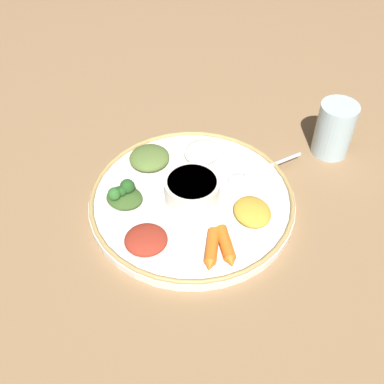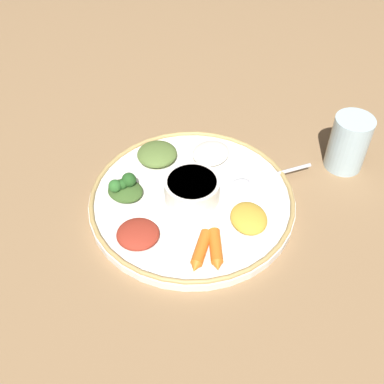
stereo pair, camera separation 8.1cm
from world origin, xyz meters
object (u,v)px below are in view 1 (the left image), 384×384
Objects in this scene: carrot_outer at (226,246)px; drinking_glass at (334,132)px; center_bowl at (192,189)px; greens_pile at (124,194)px; spoon at (254,172)px; carrot_near_spoon at (212,249)px.

carrot_outer is 0.72× the size of drinking_glass.
center_bowl is 0.31m from drinking_glass.
drinking_glass is (0.40, 0.12, 0.01)m from greens_pile.
greens_pile is at bearing -168.22° from spoon.
drinking_glass is at bearing 22.88° from spoon.
drinking_glass is (0.26, 0.24, 0.02)m from carrot_near_spoon.
drinking_glass is at bearing 42.92° from carrot_near_spoon.
carrot_near_spoon is (-0.10, -0.17, 0.01)m from spoon.
center_bowl reaches higher than carrot_near_spoon.
spoon is 0.24m from greens_pile.
spoon is at bearing 60.84° from carrot_near_spoon.
drinking_glass is (0.16, 0.07, 0.03)m from spoon.
greens_pile reaches higher than carrot_near_spoon.
center_bowl is at bearing 111.03° from carrot_outer.
center_bowl is 0.12m from greens_pile.
drinking_glass is at bearing 23.32° from center_bowl.
center_bowl is at bearing -156.68° from drinking_glass.
spoon is 1.41× the size of drinking_glass.
center_bowl is 1.20× the size of carrot_near_spoon.
carrot_near_spoon and carrot_outer have the same top height.
center_bowl is 1.19× the size of greens_pile.
drinking_glass reaches higher than carrot_near_spoon.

